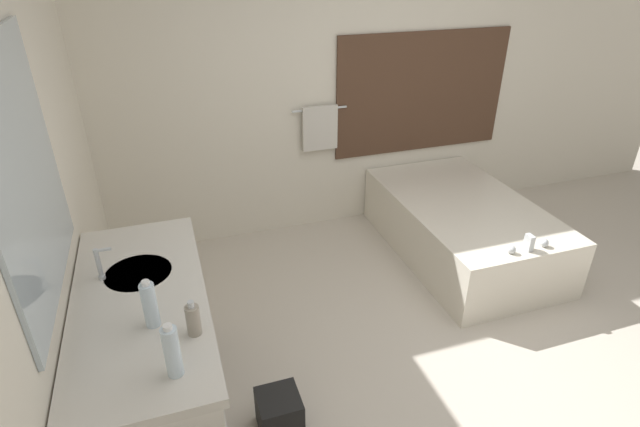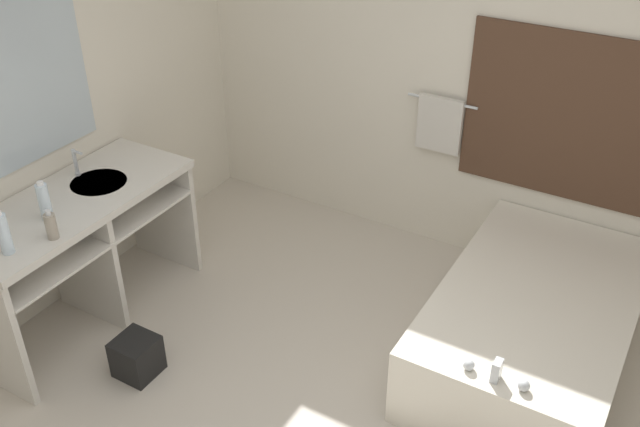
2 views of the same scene
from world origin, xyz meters
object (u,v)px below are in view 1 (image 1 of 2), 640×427
water_bottle_1 (172,351)px  soap_dispenser (193,320)px  water_bottle_2 (150,305)px  waste_bin (279,413)px  bathtub (462,225)px

water_bottle_1 → soap_dispenser: (0.10, 0.22, -0.04)m
water_bottle_2 → waste_bin: (0.55, -0.03, -0.88)m
water_bottle_1 → water_bottle_2: bearing=102.7°
bathtub → water_bottle_2: water_bottle_2 is taller
soap_dispenser → water_bottle_2: bearing=145.7°
water_bottle_2 → waste_bin: water_bottle_2 is taller
bathtub → soap_dispenser: size_ratio=10.07×
bathtub → waste_bin: bathtub is taller
soap_dispenser → waste_bin: 0.93m
bathtub → water_bottle_1: (-2.44, -1.60, 0.74)m
soap_dispenser → waste_bin: size_ratio=0.72×
water_bottle_1 → water_bottle_2: water_bottle_1 is taller
bathtub → soap_dispenser: 2.81m
water_bottle_1 → waste_bin: 1.05m
water_bottle_1 → waste_bin: water_bottle_1 is taller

